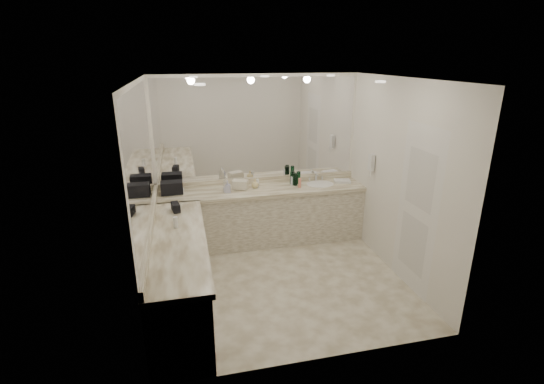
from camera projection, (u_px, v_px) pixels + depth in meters
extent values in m
plane|color=beige|center=(281.00, 280.00, 5.28)|extent=(3.20, 3.20, 0.00)
plane|color=white|center=(282.00, 79.00, 4.43)|extent=(3.20, 3.20, 0.00)
cube|color=silver|center=(258.00, 159.00, 6.24)|extent=(3.20, 0.02, 2.60)
cube|color=silver|center=(147.00, 198.00, 4.52)|extent=(0.02, 3.00, 2.60)
cube|color=silver|center=(398.00, 179.00, 5.20)|extent=(0.02, 3.00, 2.60)
cube|color=silver|center=(262.00, 217.00, 6.25)|extent=(3.20, 0.60, 0.84)
cube|color=#F1E9CC|center=(262.00, 191.00, 6.10)|extent=(3.20, 0.64, 0.06)
cube|color=silver|center=(179.00, 275.00, 4.59)|extent=(0.60, 2.40, 0.84)
cube|color=#F1E9CC|center=(177.00, 240.00, 4.45)|extent=(0.64, 2.42, 0.06)
cube|color=#F1E9CC|center=(258.00, 180.00, 6.34)|extent=(3.20, 0.04, 0.10)
cube|color=#F1E9CC|center=(151.00, 226.00, 4.64)|extent=(0.04, 3.00, 0.10)
cube|color=white|center=(258.00, 129.00, 6.07)|extent=(3.12, 0.01, 1.55)
cube|color=white|center=(143.00, 158.00, 4.36)|extent=(0.01, 2.92, 1.55)
cylinder|color=white|center=(320.00, 185.00, 6.30)|extent=(0.44, 0.44, 0.03)
cube|color=silver|center=(316.00, 176.00, 6.47)|extent=(0.24, 0.16, 0.14)
cube|color=white|center=(371.00, 163.00, 5.82)|extent=(0.06, 0.10, 0.24)
cube|color=white|center=(417.00, 211.00, 4.82)|extent=(0.02, 0.82, 2.10)
cube|color=black|center=(172.00, 188.00, 5.83)|extent=(0.32, 0.21, 0.18)
cube|color=black|center=(176.00, 207.00, 5.19)|extent=(0.13, 0.21, 0.11)
cube|color=beige|center=(240.00, 185.00, 6.05)|extent=(0.27, 0.22, 0.13)
cube|color=white|center=(342.00, 181.00, 6.39)|extent=(0.29, 0.22, 0.04)
cylinder|color=white|center=(176.00, 223.00, 4.68)|extent=(0.06, 0.06, 0.13)
imported|color=silver|center=(226.00, 184.00, 5.93)|extent=(0.11, 0.11, 0.24)
imported|color=silver|center=(228.00, 186.00, 5.90)|extent=(0.09, 0.09, 0.19)
imported|color=beige|center=(255.00, 183.00, 6.11)|extent=(0.14, 0.14, 0.15)
cylinder|color=#154E2B|center=(294.00, 179.00, 6.25)|extent=(0.07, 0.07, 0.20)
cylinder|color=#154E2B|center=(292.00, 178.00, 6.30)|extent=(0.07, 0.07, 0.20)
cylinder|color=#154E2B|center=(296.00, 179.00, 6.21)|extent=(0.06, 0.06, 0.20)
cylinder|color=#154E2B|center=(298.00, 178.00, 6.30)|extent=(0.06, 0.06, 0.20)
cylinder|color=#E57F66|center=(300.00, 183.00, 6.13)|extent=(0.05, 0.05, 0.15)
cylinder|color=silver|center=(225.00, 190.00, 5.92)|extent=(0.05, 0.05, 0.08)
cylinder|color=white|center=(182.00, 190.00, 5.88)|extent=(0.06, 0.06, 0.09)
cylinder|color=white|center=(258.00, 183.00, 6.12)|extent=(0.04, 0.04, 0.14)
cylinder|color=white|center=(226.00, 189.00, 5.94)|extent=(0.06, 0.06, 0.08)
cylinder|color=silver|center=(292.00, 181.00, 6.25)|extent=(0.05, 0.05, 0.14)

